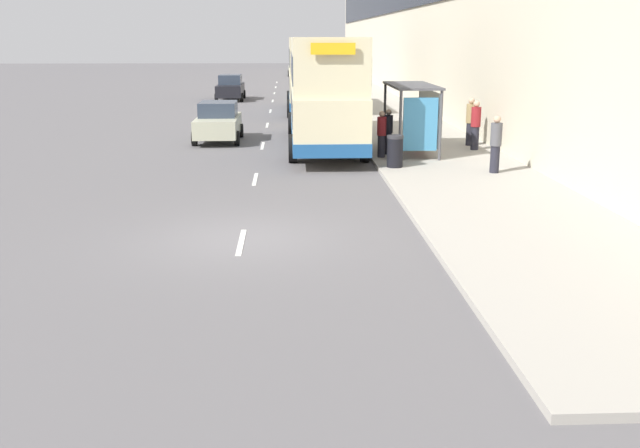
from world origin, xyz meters
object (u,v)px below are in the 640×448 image
at_px(litter_bin, 395,151).
at_px(double_decker_bus_ahead, 311,73).
at_px(double_decker_bus_near, 324,90).
at_px(pedestrian_at_shelter, 496,144).
at_px(car_2, 230,88).
at_px(pedestrian_4, 382,134).
at_px(pedestrian_3, 471,121).
at_px(bus_shelter, 417,106).
at_px(car_0, 296,68).
at_px(pedestrian_2, 476,125).
at_px(car_1, 218,122).
at_px(pedestrian_1, 388,131).

bearing_deg(litter_bin, double_decker_bus_ahead, 96.22).
xyz_separation_m(double_decker_bus_near, pedestrian_at_shelter, (5.08, -6.54, -1.23)).
height_order(car_2, pedestrian_at_shelter, pedestrian_at_shelter).
bearing_deg(pedestrian_4, pedestrian_3, 35.21).
relative_size(bus_shelter, car_0, 1.04).
xyz_separation_m(bus_shelter, pedestrian_4, (-1.41, -0.90, -0.89)).
relative_size(bus_shelter, pedestrian_4, 2.55).
relative_size(pedestrian_at_shelter, pedestrian_3, 0.97).
distance_m(pedestrian_2, pedestrian_3, 1.15).
bearing_deg(car_0, pedestrian_at_shelter, -84.89).
bearing_deg(litter_bin, pedestrian_3, 52.16).
relative_size(double_decker_bus_ahead, pedestrian_at_shelter, 5.59).
xyz_separation_m(double_decker_bus_near, car_2, (-5.45, 22.69, -1.42)).
bearing_deg(bus_shelter, car_0, 93.69).
xyz_separation_m(double_decker_bus_near, pedestrian_3, (5.76, -0.65, -1.19)).
height_order(bus_shelter, car_0, bus_shelter).
xyz_separation_m(bus_shelter, pedestrian_2, (2.37, 0.69, -0.79)).
height_order(car_1, car_2, car_2).
height_order(car_1, pedestrian_at_shelter, pedestrian_at_shelter).
relative_size(pedestrian_3, litter_bin, 1.78).
bearing_deg(pedestrian_2, pedestrian_4, -157.20).
bearing_deg(pedestrian_1, car_2, 106.82).
distance_m(pedestrian_at_shelter, pedestrian_4, 4.49).
distance_m(car_2, pedestrian_at_shelter, 31.06).
bearing_deg(bus_shelter, pedestrian_2, 16.23).
height_order(pedestrian_4, litter_bin, pedestrian_4).
bearing_deg(pedestrian_3, pedestrian_at_shelter, -96.63).
bearing_deg(double_decker_bus_near, car_1, 156.07).
relative_size(bus_shelter, pedestrian_3, 2.25).
height_order(double_decker_bus_near, double_decker_bus_ahead, same).
bearing_deg(car_2, double_decker_bus_near, 103.52).
distance_m(pedestrian_at_shelter, pedestrian_3, 5.93).
xyz_separation_m(car_2, pedestrian_2, (11.12, -24.48, 0.22)).
distance_m(pedestrian_1, pedestrian_3, 4.09).
height_order(double_decker_bus_near, pedestrian_at_shelter, double_decker_bus_near).
relative_size(bus_shelter, car_1, 1.04).
height_order(car_0, car_1, car_0).
bearing_deg(double_decker_bus_ahead, car_0, 90.48).
height_order(double_decker_bus_near, litter_bin, double_decker_bus_near).
distance_m(double_decker_bus_ahead, pedestrian_2, 16.95).
xyz_separation_m(car_1, pedestrian_at_shelter, (9.46, -8.48, 0.24)).
distance_m(double_decker_bus_near, pedestrian_at_shelter, 8.37).
height_order(bus_shelter, litter_bin, bus_shelter).
bearing_deg(pedestrian_4, car_0, 92.24).
xyz_separation_m(pedestrian_1, litter_bin, (-0.14, -2.70, -0.30)).
distance_m(bus_shelter, pedestrian_at_shelter, 4.50).
height_order(pedestrian_2, litter_bin, pedestrian_2).
relative_size(double_decker_bus_near, car_1, 2.82).
height_order(pedestrian_at_shelter, pedestrian_2, pedestrian_2).
height_order(car_0, litter_bin, car_0).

